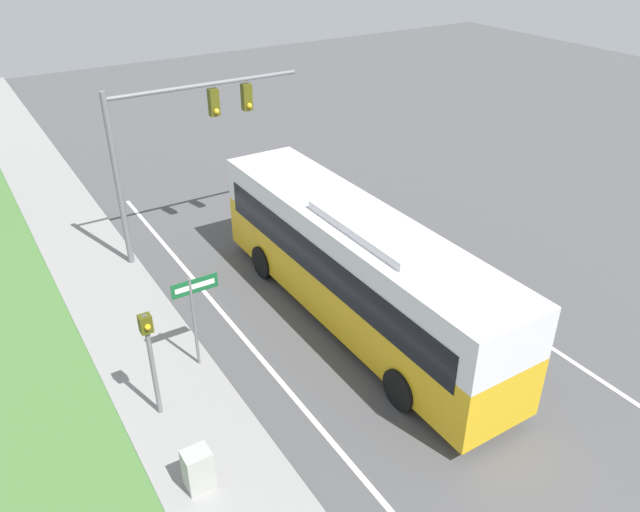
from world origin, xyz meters
name	(u,v)px	position (x,y,z in m)	size (l,w,h in m)	color
ground_plane	(426,369)	(0.00, 0.00, 0.00)	(80.00, 80.00, 0.00)	#4C4C4F
sidewalk	(214,462)	(-6.20, 0.00, 0.06)	(2.80, 80.00, 0.12)	gray
lane_divider_near	(313,420)	(-3.60, 0.00, 0.00)	(0.14, 30.00, 0.01)	silver
lane_divider_far	(519,327)	(3.60, 0.00, 0.00)	(0.14, 30.00, 0.01)	silver
bus	(356,263)	(-0.35, 2.93, 1.99)	(2.59, 11.84, 3.67)	gold
signal_gantry	(176,133)	(-2.94, 9.69, 4.36)	(6.74, 0.41, 6.04)	slate
pedestrian_signal	(150,350)	(-6.69, 2.12, 2.04)	(0.28, 0.34, 2.99)	slate
street_sign	(195,306)	(-5.11, 3.36, 1.94)	(1.25, 0.08, 2.80)	slate
utility_cabinet	(198,469)	(-6.73, -0.48, 0.61)	(0.58, 0.49, 0.99)	#A8A8A3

